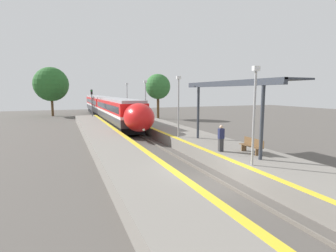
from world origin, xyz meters
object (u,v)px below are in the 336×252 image
at_px(platform_bench, 252,145).
at_px(lamppost_near, 254,109).
at_px(lamppost_farthest, 127,97).
at_px(lamppost_far, 146,99).
at_px(train, 108,107).
at_px(lamppost_mid, 178,102).
at_px(person_waiting, 221,138).
at_px(railway_signal, 92,103).

xyz_separation_m(platform_bench, lamppost_near, (-1.77, -2.15, 2.37)).
bearing_deg(lamppost_farthest, platform_bench, -86.00).
bearing_deg(lamppost_near, lamppost_far, 90.00).
height_order(train, platform_bench, train).
bearing_deg(lamppost_mid, person_waiting, -87.59).
height_order(railway_signal, lamppost_far, lamppost_far).
xyz_separation_m(railway_signal, lamppost_near, (4.71, -30.17, 0.79)).
relative_size(lamppost_near, lamppost_farthest, 1.00).
relative_size(train, person_waiting, 24.30).
bearing_deg(person_waiting, lamppost_far, 90.95).
height_order(person_waiting, lamppost_far, lamppost_far).
relative_size(railway_signal, lamppost_near, 0.99).
relative_size(lamppost_mid, lamppost_far, 1.00).
height_order(person_waiting, lamppost_farthest, lamppost_farthest).
distance_m(train, railway_signal, 2.82).
distance_m(railway_signal, lamppost_near, 30.55).
relative_size(platform_bench, lamppost_near, 0.35).
height_order(platform_bench, person_waiting, person_waiting).
bearing_deg(person_waiting, lamppost_farthest, 90.59).
distance_m(person_waiting, lamppost_farthest, 24.29).
xyz_separation_m(train, lamppost_mid, (2.25, -22.17, 1.60)).
bearing_deg(lamppost_near, railway_signal, 98.86).
height_order(lamppost_near, lamppost_mid, same).
xyz_separation_m(train, person_waiting, (2.50, -28.09, -0.39)).
height_order(railway_signal, lamppost_farthest, lamppost_farthest).
distance_m(lamppost_mid, lamppost_farthest, 18.29).
relative_size(train, lamppost_near, 8.14).
bearing_deg(platform_bench, lamppost_farthest, 94.00).
distance_m(person_waiting, lamppost_near, 3.80).
xyz_separation_m(platform_bench, person_waiting, (-1.52, 1.07, 0.38)).
xyz_separation_m(platform_bench, railway_signal, (-6.47, 28.02, 1.59)).
xyz_separation_m(lamppost_near, lamppost_farthest, (0.00, 27.43, 0.00)).
distance_m(platform_bench, railway_signal, 28.80).
xyz_separation_m(railway_signal, lamppost_mid, (4.71, -21.03, 0.79)).
relative_size(lamppost_near, lamppost_mid, 1.00).
relative_size(train, lamppost_farthest, 8.14).
bearing_deg(lamppost_farthest, lamppost_far, -90.00).
bearing_deg(lamppost_far, lamppost_farthest, 90.00).
distance_m(platform_bench, person_waiting, 1.90).
height_order(train, railway_signal, railway_signal).
relative_size(train, lamppost_far, 8.14).
distance_m(platform_bench, lamppost_far, 16.40).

